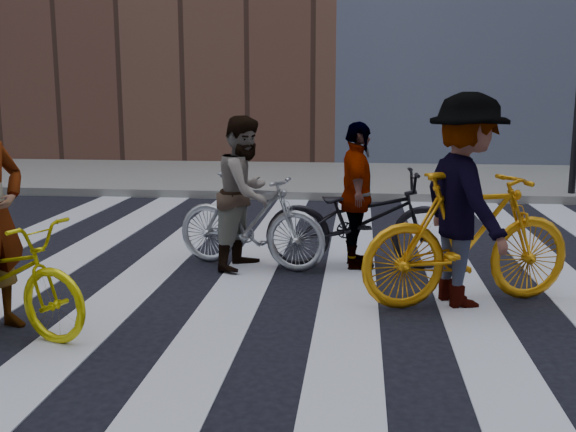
% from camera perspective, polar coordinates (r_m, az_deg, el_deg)
% --- Properties ---
extents(ground, '(100.00, 100.00, 0.00)m').
position_cam_1_polar(ground, '(7.25, 0.89, -5.17)').
color(ground, black).
rests_on(ground, ground).
extents(sidewalk_far, '(100.00, 5.00, 0.15)m').
position_cam_1_polar(sidewalk_far, '(14.58, 3.58, 3.19)').
color(sidewalk_far, gray).
rests_on(sidewalk_far, ground).
extents(zebra_crosswalk, '(8.25, 10.00, 0.01)m').
position_cam_1_polar(zebra_crosswalk, '(7.25, 0.89, -5.13)').
color(zebra_crosswalk, silver).
rests_on(zebra_crosswalk, ground).
extents(bike_silver_mid, '(1.86, 1.00, 1.08)m').
position_cam_1_polar(bike_silver_mid, '(7.53, -3.21, -0.38)').
color(bike_silver_mid, '#9DA0A6').
rests_on(bike_silver_mid, ground).
extents(bike_yellow_right, '(2.16, 1.25, 1.25)m').
position_cam_1_polar(bike_yellow_right, '(6.43, 15.05, -1.86)').
color(bike_yellow_right, orange).
rests_on(bike_yellow_right, ground).
extents(bike_dark_rear, '(2.16, 0.88, 1.11)m').
position_cam_1_polar(bike_dark_rear, '(7.52, 6.19, -0.29)').
color(bike_dark_rear, black).
rests_on(bike_dark_rear, ground).
extents(rider_mid, '(0.85, 0.98, 1.70)m').
position_cam_1_polar(rider_mid, '(7.48, -3.62, 1.97)').
color(rider_mid, slate).
rests_on(rider_mid, ground).
extents(rider_right, '(1.11, 1.44, 1.96)m').
position_cam_1_polar(rider_right, '(6.35, 14.75, 1.26)').
color(rider_right, slate).
rests_on(rider_right, ground).
extents(rider_rear, '(0.47, 0.98, 1.64)m').
position_cam_1_polar(rider_rear, '(7.48, 5.85, 1.69)').
color(rider_rear, slate).
rests_on(rider_rear, ground).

